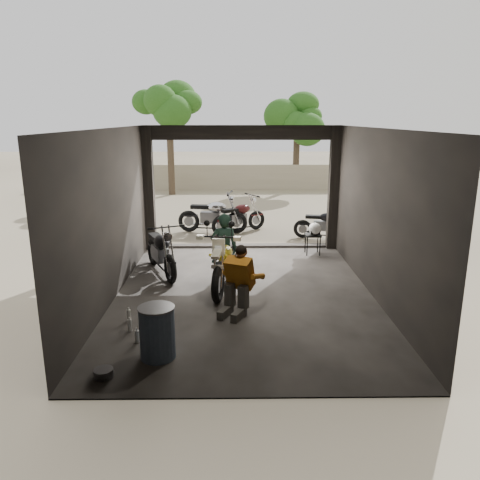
{
  "coord_description": "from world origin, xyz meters",
  "views": [
    {
      "loc": [
        -0.2,
        -8.61,
        3.39
      ],
      "look_at": [
        -0.08,
        0.6,
        0.97
      ],
      "focal_mm": 35.0,
      "sensor_mm": 36.0,
      "label": 1
    }
  ],
  "objects_px": {
    "outside_bike_c": "(324,222)",
    "rider": "(224,249)",
    "stool": "(313,237)",
    "mechanic": "(237,283)",
    "outside_bike_a": "(212,212)",
    "oil_drum": "(157,333)",
    "left_bike": "(161,248)",
    "sign_post": "(397,201)",
    "helmet": "(315,229)",
    "main_bike": "(225,259)",
    "outside_bike_b": "(239,214)"
  },
  "relations": [
    {
      "from": "outside_bike_a",
      "to": "oil_drum",
      "type": "xyz_separation_m",
      "value": [
        -0.46,
        -7.66,
        -0.23
      ]
    },
    {
      "from": "helmet",
      "to": "left_bike",
      "type": "bearing_deg",
      "value": -151.86
    },
    {
      "from": "stool",
      "to": "helmet",
      "type": "relative_size",
      "value": 1.57
    },
    {
      "from": "outside_bike_a",
      "to": "outside_bike_c",
      "type": "relative_size",
      "value": 1.23
    },
    {
      "from": "stool",
      "to": "outside_bike_c",
      "type": "bearing_deg",
      "value": 69.89
    },
    {
      "from": "stool",
      "to": "helmet",
      "type": "xyz_separation_m",
      "value": [
        0.04,
        -0.05,
        0.23
      ]
    },
    {
      "from": "rider",
      "to": "oil_drum",
      "type": "bearing_deg",
      "value": 69.65
    },
    {
      "from": "left_bike",
      "to": "sign_post",
      "type": "xyz_separation_m",
      "value": [
        5.58,
        1.16,
        0.83
      ]
    },
    {
      "from": "outside_bike_b",
      "to": "sign_post",
      "type": "distance_m",
      "value": 4.75
    },
    {
      "from": "mechanic",
      "to": "outside_bike_a",
      "type": "bearing_deg",
      "value": 121.71
    },
    {
      "from": "stool",
      "to": "sign_post",
      "type": "height_order",
      "value": "sign_post"
    },
    {
      "from": "left_bike",
      "to": "helmet",
      "type": "xyz_separation_m",
      "value": [
        3.65,
        1.39,
        0.09
      ]
    },
    {
      "from": "main_bike",
      "to": "left_bike",
      "type": "distance_m",
      "value": 1.75
    },
    {
      "from": "rider",
      "to": "helmet",
      "type": "bearing_deg",
      "value": -140.69
    },
    {
      "from": "helmet",
      "to": "sign_post",
      "type": "bearing_deg",
      "value": 0.5
    },
    {
      "from": "oil_drum",
      "to": "main_bike",
      "type": "bearing_deg",
      "value": 71.91
    },
    {
      "from": "outside_bike_a",
      "to": "oil_drum",
      "type": "distance_m",
      "value": 7.68
    },
    {
      "from": "left_bike",
      "to": "sign_post",
      "type": "bearing_deg",
      "value": -12.39
    },
    {
      "from": "rider",
      "to": "oil_drum",
      "type": "relative_size",
      "value": 1.93
    },
    {
      "from": "mechanic",
      "to": "sign_post",
      "type": "bearing_deg",
      "value": 66.48
    },
    {
      "from": "outside_bike_b",
      "to": "stool",
      "type": "xyz_separation_m",
      "value": [
        1.84,
        -2.43,
        -0.1
      ]
    },
    {
      "from": "left_bike",
      "to": "sign_post",
      "type": "height_order",
      "value": "sign_post"
    },
    {
      "from": "outside_bike_a",
      "to": "mechanic",
      "type": "xyz_separation_m",
      "value": [
        0.69,
        -6.11,
        -0.03
      ]
    },
    {
      "from": "outside_bike_c",
      "to": "rider",
      "type": "height_order",
      "value": "rider"
    },
    {
      "from": "outside_bike_b",
      "to": "rider",
      "type": "bearing_deg",
      "value": 142.32
    },
    {
      "from": "outside_bike_a",
      "to": "sign_post",
      "type": "distance_m",
      "value": 5.39
    },
    {
      "from": "left_bike",
      "to": "oil_drum",
      "type": "relative_size",
      "value": 2.25
    },
    {
      "from": "left_bike",
      "to": "oil_drum",
      "type": "xyz_separation_m",
      "value": [
        0.52,
        -3.82,
        -0.21
      ]
    },
    {
      "from": "outside_bike_a",
      "to": "stool",
      "type": "distance_m",
      "value": 3.57
    },
    {
      "from": "outside_bike_a",
      "to": "helmet",
      "type": "xyz_separation_m",
      "value": [
        2.68,
        -2.45,
        0.07
      ]
    },
    {
      "from": "outside_bike_c",
      "to": "rider",
      "type": "bearing_deg",
      "value": 155.1
    },
    {
      "from": "outside_bike_c",
      "to": "stool",
      "type": "bearing_deg",
      "value": 171.53
    },
    {
      "from": "mechanic",
      "to": "rider",
      "type": "bearing_deg",
      "value": 124.43
    },
    {
      "from": "mechanic",
      "to": "stool",
      "type": "height_order",
      "value": "mechanic"
    },
    {
      "from": "mechanic",
      "to": "oil_drum",
      "type": "xyz_separation_m",
      "value": [
        -1.15,
        -1.55,
        -0.2
      ]
    },
    {
      "from": "outside_bike_a",
      "to": "mechanic",
      "type": "relative_size",
      "value": 1.55
    },
    {
      "from": "helmet",
      "to": "oil_drum",
      "type": "xyz_separation_m",
      "value": [
        -3.13,
        -5.21,
        -0.29
      ]
    },
    {
      "from": "outside_bike_a",
      "to": "rider",
      "type": "distance_m",
      "value": 4.59
    },
    {
      "from": "left_bike",
      "to": "outside_bike_c",
      "type": "bearing_deg",
      "value": 11.61
    },
    {
      "from": "left_bike",
      "to": "outside_bike_a",
      "type": "bearing_deg",
      "value": 51.6
    },
    {
      "from": "main_bike",
      "to": "outside_bike_b",
      "type": "distance_m",
      "value": 4.88
    },
    {
      "from": "left_bike",
      "to": "sign_post",
      "type": "relative_size",
      "value": 0.82
    },
    {
      "from": "outside_bike_c",
      "to": "sign_post",
      "type": "relative_size",
      "value": 0.69
    },
    {
      "from": "outside_bike_a",
      "to": "rider",
      "type": "relative_size",
      "value": 1.21
    },
    {
      "from": "outside_bike_b",
      "to": "rider",
      "type": "height_order",
      "value": "rider"
    },
    {
      "from": "main_bike",
      "to": "oil_drum",
      "type": "bearing_deg",
      "value": -98.38
    },
    {
      "from": "main_bike",
      "to": "oil_drum",
      "type": "distance_m",
      "value": 2.98
    },
    {
      "from": "rider",
      "to": "main_bike",
      "type": "bearing_deg",
      "value": 90.54
    },
    {
      "from": "main_bike",
      "to": "helmet",
      "type": "xyz_separation_m",
      "value": [
        2.21,
        2.39,
        0.05
      ]
    },
    {
      "from": "outside_bike_a",
      "to": "helmet",
      "type": "height_order",
      "value": "outside_bike_a"
    }
  ]
}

